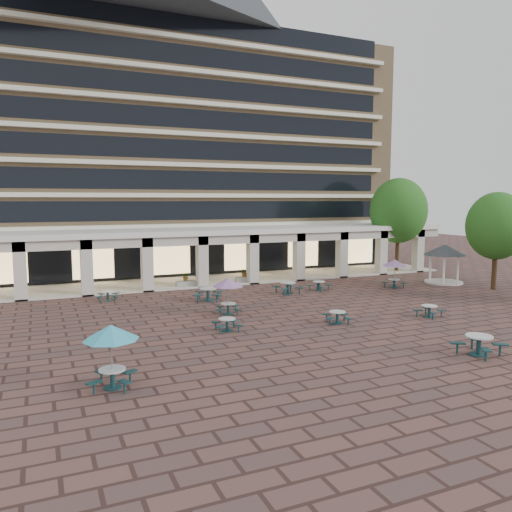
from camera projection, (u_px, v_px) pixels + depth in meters
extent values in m
plane|color=brown|center=(305.00, 320.00, 28.04)|extent=(120.00, 120.00, 0.00)
cube|color=tan|center=(182.00, 157.00, 50.02)|extent=(40.00, 15.00, 22.00)
cube|color=beige|center=(206.00, 225.00, 43.69)|extent=(36.80, 0.50, 0.35)
cube|color=black|center=(205.00, 210.00, 43.76)|extent=(35.20, 0.05, 1.60)
cube|color=beige|center=(206.00, 195.00, 43.40)|extent=(36.80, 0.50, 0.35)
cube|color=black|center=(205.00, 180.00, 43.47)|extent=(35.20, 0.05, 1.60)
cube|color=beige|center=(206.00, 165.00, 43.11)|extent=(36.80, 0.50, 0.35)
cube|color=black|center=(205.00, 150.00, 43.18)|extent=(35.20, 0.05, 1.60)
cube|color=beige|center=(205.00, 134.00, 42.82)|extent=(36.80, 0.50, 0.35)
cube|color=black|center=(204.00, 119.00, 42.89)|extent=(35.20, 0.05, 1.60)
cube|color=beige|center=(205.00, 103.00, 42.53)|extent=(36.80, 0.50, 0.35)
cube|color=black|center=(204.00, 88.00, 42.60)|extent=(35.20, 0.05, 1.60)
cube|color=beige|center=(205.00, 72.00, 42.24)|extent=(36.80, 0.50, 0.35)
cube|color=black|center=(204.00, 57.00, 42.30)|extent=(35.20, 0.05, 1.60)
cube|color=beige|center=(204.00, 40.00, 41.95)|extent=(36.80, 0.50, 0.35)
cube|color=black|center=(203.00, 25.00, 42.01)|extent=(35.20, 0.05, 1.60)
cube|color=white|center=(217.00, 230.00, 41.22)|extent=(42.00, 6.60, 0.40)
cube|color=beige|center=(229.00, 238.00, 38.68)|extent=(42.00, 0.30, 0.90)
cube|color=black|center=(207.00, 256.00, 43.95)|extent=(38.00, 0.15, 3.20)
cube|color=beige|center=(217.00, 280.00, 41.69)|extent=(42.00, 6.00, 0.12)
cube|color=beige|center=(20.00, 271.00, 33.21)|extent=(0.80, 0.80, 4.00)
cube|color=beige|center=(87.00, 267.00, 34.89)|extent=(0.80, 0.80, 4.00)
cube|color=beige|center=(147.00, 264.00, 36.58)|extent=(0.80, 0.80, 4.00)
cube|color=beige|center=(202.00, 262.00, 38.26)|extent=(0.80, 0.80, 4.00)
cube|color=beige|center=(253.00, 259.00, 39.95)|extent=(0.80, 0.80, 4.00)
cube|color=beige|center=(299.00, 257.00, 41.63)|extent=(0.80, 0.80, 4.00)
cube|color=beige|center=(342.00, 254.00, 43.31)|extent=(0.80, 0.80, 4.00)
cube|color=beige|center=(381.00, 252.00, 45.00)|extent=(0.80, 0.80, 4.00)
cube|color=beige|center=(418.00, 250.00, 46.68)|extent=(0.80, 0.80, 4.00)
cube|color=#FFD88C|center=(4.00, 268.00, 37.45)|extent=(3.20, 0.08, 2.40)
cube|color=#FFD88C|center=(93.00, 264.00, 40.01)|extent=(3.20, 0.08, 2.40)
cube|color=#FFD88C|center=(172.00, 260.00, 42.56)|extent=(3.20, 0.08, 2.40)
cube|color=#FFD88C|center=(241.00, 257.00, 45.11)|extent=(3.20, 0.08, 2.40)
cube|color=#FFD88C|center=(303.00, 254.00, 47.66)|extent=(3.20, 0.08, 2.40)
cube|color=#FFD88C|center=(359.00, 251.00, 50.22)|extent=(3.20, 0.08, 2.40)
cylinder|color=#164042|center=(478.00, 354.00, 21.66)|extent=(0.80, 0.80, 0.05)
cylinder|color=#164042|center=(479.00, 346.00, 21.62)|extent=(0.21, 0.21, 0.75)
cylinder|color=silver|center=(479.00, 336.00, 21.57)|extent=(1.14, 1.14, 0.06)
cube|color=#164042|center=(472.00, 338.00, 22.49)|extent=(0.59, 0.70, 0.06)
cylinder|color=#164042|center=(472.00, 344.00, 22.52)|extent=(0.09, 0.09, 0.48)
cube|color=#164042|center=(457.00, 343.00, 21.71)|extent=(0.70, 0.59, 0.06)
cylinder|color=#164042|center=(457.00, 349.00, 21.73)|extent=(0.09, 0.09, 0.48)
cube|color=#164042|center=(486.00, 350.00, 20.73)|extent=(0.59, 0.70, 0.06)
cylinder|color=#164042|center=(486.00, 356.00, 20.76)|extent=(0.09, 0.09, 0.48)
cube|color=#164042|center=(500.00, 344.00, 21.51)|extent=(0.70, 0.59, 0.06)
cylinder|color=#164042|center=(500.00, 350.00, 21.54)|extent=(0.09, 0.09, 0.48)
cylinder|color=#164042|center=(113.00, 388.00, 17.84)|extent=(0.66, 0.66, 0.04)
cylinder|color=#164042|center=(113.00, 380.00, 17.80)|extent=(0.17, 0.17, 0.63)
cylinder|color=silver|center=(112.00, 369.00, 17.76)|extent=(0.95, 0.95, 0.05)
cube|color=#164042|center=(130.00, 372.00, 18.34)|extent=(0.59, 0.46, 0.05)
cylinder|color=#164042|center=(130.00, 377.00, 18.37)|extent=(0.08, 0.08, 0.40)
cube|color=#164042|center=(101.00, 372.00, 18.28)|extent=(0.46, 0.59, 0.05)
cylinder|color=#164042|center=(101.00, 378.00, 18.30)|extent=(0.08, 0.08, 0.40)
cube|color=#164042|center=(94.00, 383.00, 17.24)|extent=(0.59, 0.46, 0.05)
cylinder|color=#164042|center=(94.00, 389.00, 17.27)|extent=(0.08, 0.08, 0.40)
cube|color=#164042|center=(124.00, 382.00, 17.31)|extent=(0.46, 0.59, 0.05)
cylinder|color=#164042|center=(124.00, 388.00, 17.33)|extent=(0.08, 0.08, 0.40)
cylinder|color=gray|center=(112.00, 357.00, 17.71)|extent=(0.05, 0.05, 2.28)
cone|color=#37A6C5|center=(111.00, 333.00, 17.61)|extent=(1.99, 1.99, 0.52)
cylinder|color=#164042|center=(227.00, 331.00, 25.65)|extent=(0.61, 0.61, 0.03)
cylinder|color=#164042|center=(227.00, 325.00, 25.62)|extent=(0.16, 0.16, 0.57)
cylinder|color=silver|center=(227.00, 319.00, 25.58)|extent=(0.87, 0.87, 0.04)
cube|color=#164042|center=(234.00, 321.00, 26.20)|extent=(0.53, 0.49, 0.04)
cylinder|color=#164042|center=(234.00, 324.00, 26.23)|extent=(0.07, 0.07, 0.37)
cube|color=#164042|center=(216.00, 322.00, 25.92)|extent=(0.49, 0.53, 0.04)
cylinder|color=#164042|center=(216.00, 326.00, 25.94)|extent=(0.07, 0.07, 0.37)
cube|color=#164042|center=(220.00, 327.00, 25.01)|extent=(0.53, 0.49, 0.04)
cylinder|color=#164042|center=(220.00, 330.00, 25.03)|extent=(0.07, 0.07, 0.37)
cube|color=#164042|center=(239.00, 325.00, 25.29)|extent=(0.49, 0.53, 0.04)
cylinder|color=#164042|center=(239.00, 329.00, 25.32)|extent=(0.07, 0.07, 0.37)
cylinder|color=#164042|center=(228.00, 314.00, 29.41)|extent=(0.62, 0.62, 0.04)
cylinder|color=#164042|center=(228.00, 309.00, 29.38)|extent=(0.16, 0.16, 0.58)
cylinder|color=silver|center=(228.00, 303.00, 29.34)|extent=(0.88, 0.88, 0.04)
cube|color=#164042|center=(236.00, 306.00, 29.92)|extent=(0.54, 0.45, 0.04)
cylinder|color=#164042|center=(236.00, 309.00, 29.94)|extent=(0.07, 0.07, 0.37)
cube|color=#164042|center=(219.00, 306.00, 29.78)|extent=(0.45, 0.54, 0.04)
cylinder|color=#164042|center=(219.00, 309.00, 29.81)|extent=(0.07, 0.07, 0.37)
cube|color=#164042|center=(221.00, 310.00, 28.83)|extent=(0.54, 0.45, 0.04)
cylinder|color=#164042|center=(221.00, 313.00, 28.85)|extent=(0.07, 0.07, 0.37)
cube|color=#164042|center=(237.00, 309.00, 28.96)|extent=(0.45, 0.54, 0.04)
cylinder|color=#164042|center=(237.00, 313.00, 28.99)|extent=(0.07, 0.07, 0.37)
cylinder|color=gray|center=(228.00, 296.00, 29.30)|extent=(0.04, 0.04, 2.12)
cone|color=#976CAB|center=(228.00, 282.00, 29.21)|extent=(1.85, 1.85, 0.48)
cylinder|color=#164042|center=(429.00, 317.00, 28.73)|extent=(0.62, 0.62, 0.04)
cylinder|color=#164042|center=(429.00, 312.00, 28.69)|extent=(0.16, 0.16, 0.59)
cylinder|color=silver|center=(429.00, 306.00, 28.65)|extent=(0.89, 0.89, 0.04)
cube|color=#164042|center=(426.00, 308.00, 29.37)|extent=(0.44, 0.55, 0.04)
cylinder|color=#164042|center=(426.00, 311.00, 29.39)|extent=(0.07, 0.07, 0.37)
cube|color=#164042|center=(417.00, 310.00, 28.73)|extent=(0.55, 0.44, 0.04)
cylinder|color=#164042|center=(417.00, 313.00, 28.75)|extent=(0.07, 0.07, 0.37)
cube|color=#164042|center=(433.00, 313.00, 28.00)|extent=(0.44, 0.55, 0.04)
cylinder|color=#164042|center=(433.00, 316.00, 28.02)|extent=(0.07, 0.07, 0.37)
cube|color=#164042|center=(442.00, 310.00, 28.64)|extent=(0.55, 0.44, 0.04)
cylinder|color=#164042|center=(441.00, 314.00, 28.66)|extent=(0.07, 0.07, 0.37)
cylinder|color=#164042|center=(208.00, 300.00, 33.35)|extent=(0.80, 0.80, 0.05)
cylinder|color=#164042|center=(208.00, 295.00, 33.31)|extent=(0.20, 0.20, 0.75)
cylinder|color=silver|center=(208.00, 288.00, 33.26)|extent=(1.14, 1.14, 0.06)
cube|color=#164042|center=(218.00, 292.00, 33.93)|extent=(0.70, 0.53, 0.06)
cylinder|color=#164042|center=(218.00, 295.00, 33.96)|extent=(0.09, 0.09, 0.48)
cube|color=#164042|center=(199.00, 292.00, 33.91)|extent=(0.53, 0.70, 0.06)
cylinder|color=#164042|center=(200.00, 295.00, 33.94)|extent=(0.09, 0.09, 0.48)
cube|color=#164042|center=(198.00, 295.00, 32.66)|extent=(0.70, 0.53, 0.06)
cylinder|color=#164042|center=(198.00, 299.00, 32.69)|extent=(0.09, 0.09, 0.48)
cube|color=#164042|center=(217.00, 295.00, 32.69)|extent=(0.53, 0.70, 0.06)
cylinder|color=#164042|center=(217.00, 299.00, 32.72)|extent=(0.09, 0.09, 0.48)
cylinder|color=#164042|center=(337.00, 323.00, 27.19)|extent=(0.63, 0.63, 0.04)
cylinder|color=#164042|center=(337.00, 318.00, 27.16)|extent=(0.16, 0.16, 0.59)
cylinder|color=silver|center=(337.00, 312.00, 27.12)|extent=(0.89, 0.89, 0.04)
cube|color=#164042|center=(344.00, 314.00, 27.66)|extent=(0.55, 0.43, 0.04)
cylinder|color=#164042|center=(344.00, 318.00, 27.68)|extent=(0.07, 0.07, 0.38)
cube|color=#164042|center=(327.00, 314.00, 27.62)|extent=(0.43, 0.55, 0.04)
cylinder|color=#164042|center=(327.00, 318.00, 27.64)|extent=(0.07, 0.07, 0.38)
cube|color=#164042|center=(330.00, 319.00, 26.64)|extent=(0.55, 0.43, 0.04)
cylinder|color=#164042|center=(330.00, 322.00, 26.66)|extent=(0.07, 0.07, 0.38)
cube|color=#164042|center=(348.00, 318.00, 26.68)|extent=(0.43, 0.55, 0.04)
cylinder|color=#164042|center=(348.00, 322.00, 26.70)|extent=(0.07, 0.07, 0.38)
cylinder|color=#164042|center=(319.00, 290.00, 37.19)|extent=(0.63, 0.63, 0.04)
cylinder|color=#164042|center=(319.00, 286.00, 37.16)|extent=(0.16, 0.16, 0.59)
cylinder|color=silver|center=(319.00, 282.00, 37.12)|extent=(0.90, 0.90, 0.04)
cube|color=#164042|center=(317.00, 283.00, 37.85)|extent=(0.41, 0.55, 0.04)
cylinder|color=#164042|center=(317.00, 286.00, 37.87)|extent=(0.07, 0.07, 0.38)
cube|color=#164042|center=(310.00, 285.00, 37.12)|extent=(0.55, 0.41, 0.04)
cylinder|color=#164042|center=(310.00, 288.00, 37.15)|extent=(0.07, 0.07, 0.38)
cube|color=#164042|center=(321.00, 287.00, 36.46)|extent=(0.41, 0.55, 0.04)
cylinder|color=#164042|center=(321.00, 289.00, 36.48)|extent=(0.07, 0.07, 0.38)
cube|color=#164042|center=(328.00, 285.00, 37.18)|extent=(0.55, 0.41, 0.04)
cylinder|color=#164042|center=(328.00, 288.00, 37.20)|extent=(0.07, 0.07, 0.38)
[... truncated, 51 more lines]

